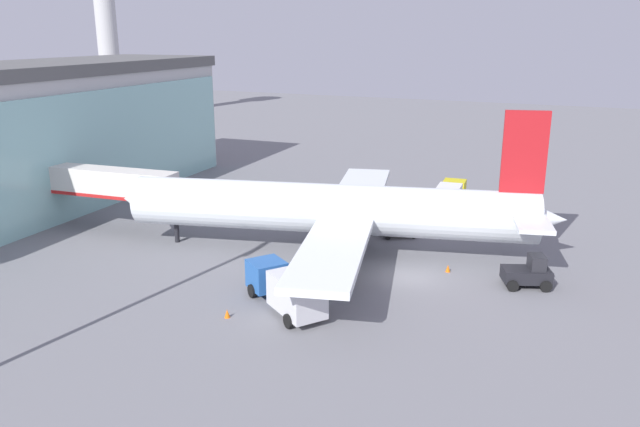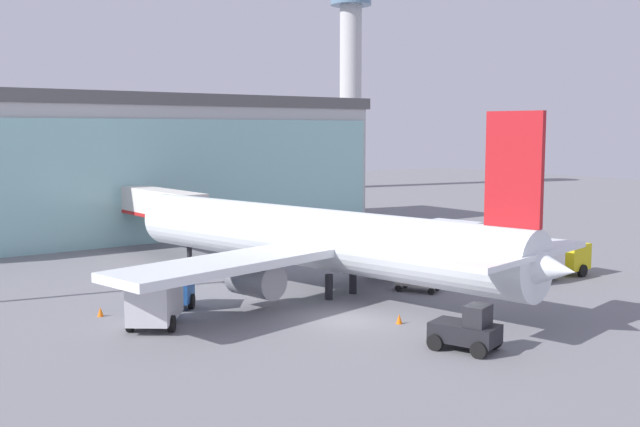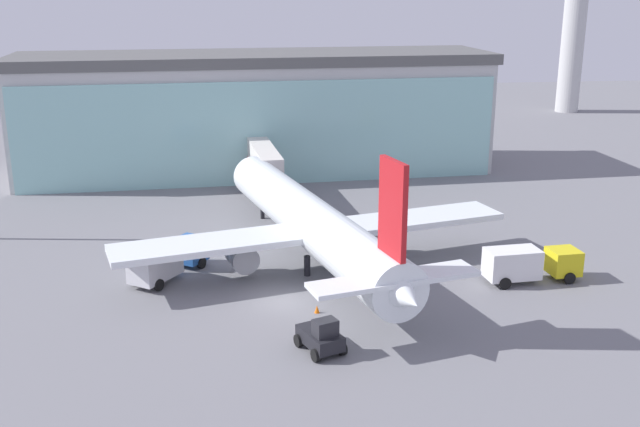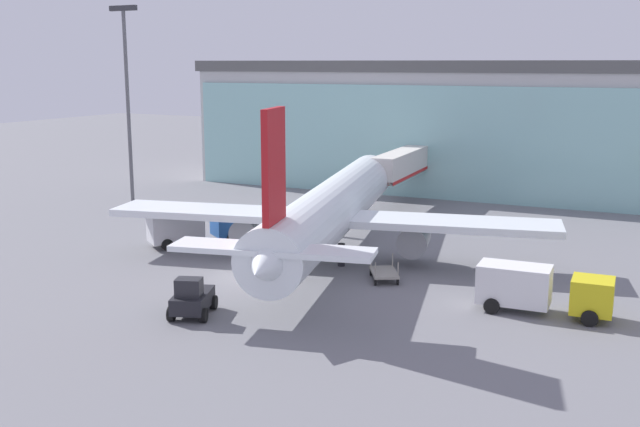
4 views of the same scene
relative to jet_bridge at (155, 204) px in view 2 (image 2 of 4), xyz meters
The scene contains 11 objects.
ground 28.72m from the jet_bridge, 90.20° to the right, with size 240.00×240.00×0.00m, color slate.
terminal_building 11.96m from the jet_bridge, 90.46° to the left, with size 56.28×16.86×14.07m.
jet_bridge is the anchor object (origin of this frame).
control_tower 77.74m from the jet_bridge, 41.09° to the left, with size 7.70×7.70×37.35m.
airplane 21.68m from the jet_bridge, 82.66° to the right, with size 31.76×35.22×11.59m.
catering_truck 24.52m from the jet_bridge, 110.63° to the right, with size 6.02×7.23×2.65m.
fuel_truck 32.90m from the jet_bridge, 55.43° to the right, with size 7.44×2.95×2.65m.
baggage_cart 26.59m from the jet_bridge, 71.44° to the right, with size 2.82×3.22×1.50m.
pushback_tug 36.52m from the jet_bridge, 87.50° to the right, with size 3.12×3.64×2.30m.
safety_cone_nose 31.02m from the jet_bridge, 86.23° to the right, with size 0.36×0.36×0.55m, color orange.
safety_cone_wingtip 23.23m from the jet_bridge, 119.16° to the right, with size 0.36×0.36×0.55m, color orange.
Camera 2 is at (-23.76, -33.32, 10.65)m, focal length 42.00 mm.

